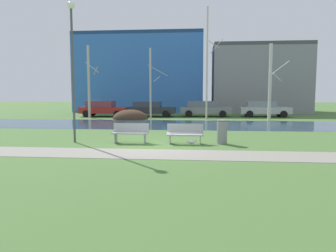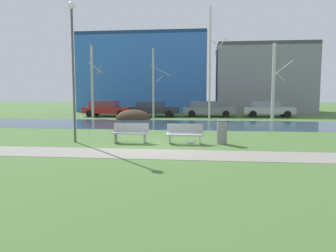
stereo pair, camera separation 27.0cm
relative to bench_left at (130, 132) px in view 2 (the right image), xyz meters
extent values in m
plane|color=#476B33|center=(1.22, 9.31, -0.47)|extent=(120.00, 120.00, 0.00)
cube|color=gray|center=(1.22, -2.55, -0.47)|extent=(60.00, 1.95, 0.01)
cube|color=#284256|center=(1.22, 8.77, -0.47)|extent=(80.00, 7.17, 0.01)
ellipsoid|color=#423021|center=(-2.89, 13.39, -0.47)|extent=(3.08, 2.67, 1.64)
cube|color=#9EA0A3|center=(0.00, -0.09, -0.02)|extent=(1.61, 0.52, 0.05)
cube|color=#9EA0A3|center=(0.00, 0.18, 0.20)|extent=(1.60, 0.12, 0.40)
cube|color=#9EA0A3|center=(-0.65, -0.05, -0.25)|extent=(0.05, 0.43, 0.45)
cube|color=#9EA0A3|center=(0.66, -0.02, -0.25)|extent=(0.05, 0.43, 0.45)
cylinder|color=#9EA0A3|center=(-0.65, -0.09, 0.12)|extent=(0.05, 0.28, 0.04)
cylinder|color=#9EA0A3|center=(0.66, -0.06, 0.12)|extent=(0.05, 0.28, 0.04)
cube|color=#9EA0A3|center=(2.43, -0.09, -0.02)|extent=(1.61, 0.52, 0.14)
cube|color=#9EA0A3|center=(2.43, 0.18, 0.20)|extent=(1.60, 0.12, 0.40)
cube|color=#9EA0A3|center=(1.78, -0.05, -0.25)|extent=(0.05, 0.43, 0.45)
cube|color=#9EA0A3|center=(3.09, -0.02, -0.25)|extent=(0.05, 0.43, 0.45)
cylinder|color=#9EA0A3|center=(1.78, -0.09, 0.12)|extent=(0.05, 0.28, 0.04)
cylinder|color=#9EA0A3|center=(3.09, -0.06, 0.12)|extent=(0.05, 0.28, 0.04)
cylinder|color=gray|center=(4.04, 0.14, 0.05)|extent=(0.45, 0.45, 1.04)
torus|color=#494A4C|center=(4.04, 0.14, 0.54)|extent=(0.47, 0.47, 0.04)
ellipsoid|color=white|center=(2.71, -0.26, -0.35)|extent=(0.35, 0.16, 0.16)
sphere|color=white|center=(2.87, -0.26, -0.27)|extent=(0.11, 0.11, 0.11)
cone|color=gold|center=(2.93, -0.26, -0.27)|extent=(0.06, 0.03, 0.03)
cylinder|color=gold|center=(2.73, -0.29, -0.42)|extent=(0.01, 0.01, 0.10)
cylinder|color=gold|center=(2.73, -0.23, -0.42)|extent=(0.01, 0.01, 0.10)
cylinder|color=#4C4C51|center=(-2.55, -0.04, 2.46)|extent=(0.10, 0.10, 5.87)
sphere|color=white|center=(-2.55, -0.04, 5.55)|extent=(0.32, 0.32, 0.32)
cylinder|color=#BCB7A8|center=(-6.90, 14.45, 2.77)|extent=(0.23, 0.23, 6.49)
cylinder|color=#BCB7A8|center=(-6.37, 14.82, 3.79)|extent=(0.73, 1.02, 0.69)
cylinder|color=#BCB7A8|center=(-6.37, 13.91, 4.01)|extent=(0.98, 0.95, 0.93)
cylinder|color=#BCB7A8|center=(-1.10, 13.32, 2.54)|extent=(0.16, 0.16, 6.03)
cylinder|color=#BCB7A8|center=(-0.60, 13.66, 2.97)|extent=(0.72, 1.01, 0.42)
cylinder|color=#BCB7A8|center=(-0.35, 12.54, 3.60)|extent=(1.50, 1.46, 0.84)
cylinder|color=beige|center=(3.67, 13.76, 4.24)|extent=(0.16, 0.16, 9.42)
cylinder|color=beige|center=(4.48, 14.32, 5.76)|extent=(1.02, 1.45, 1.05)
cylinder|color=beige|center=(4.18, 13.24, 5.77)|extent=(1.04, 1.01, 0.55)
cylinder|color=beige|center=(8.79, 13.13, 2.64)|extent=(0.25, 0.25, 6.22)
cylinder|color=beige|center=(9.67, 13.74, 3.82)|extent=(1.16, 1.64, 1.09)
cylinder|color=beige|center=(9.23, 12.67, 3.03)|extent=(0.90, 0.88, 0.65)
cube|color=maroon|center=(-5.98, 16.07, 0.14)|extent=(4.56, 1.95, 0.59)
cube|color=brown|center=(-6.34, 16.08, 0.73)|extent=(2.56, 1.69, 0.59)
cylinder|color=black|center=(-4.46, 16.97, -0.15)|extent=(0.64, 0.23, 0.64)
cylinder|color=black|center=(-4.50, 15.11, -0.15)|extent=(0.64, 0.23, 0.64)
cylinder|color=black|center=(-7.45, 17.03, -0.15)|extent=(0.64, 0.23, 0.64)
cylinder|color=black|center=(-7.49, 15.17, -0.15)|extent=(0.64, 0.23, 0.64)
cube|color=#282B30|center=(-1.49, 16.37, 0.15)|extent=(4.56, 1.95, 0.60)
cube|color=#2F3648|center=(-1.85, 16.38, 0.70)|extent=(2.57, 1.69, 0.51)
cylinder|color=black|center=(0.02, 17.27, -0.15)|extent=(0.64, 0.23, 0.64)
cylinder|color=black|center=(-0.02, 15.41, -0.15)|extent=(0.64, 0.23, 0.64)
cylinder|color=black|center=(-2.97, 17.33, -0.15)|extent=(0.64, 0.23, 0.64)
cylinder|color=black|center=(-3.00, 15.47, -0.15)|extent=(0.64, 0.23, 0.64)
cube|color=slate|center=(3.67, 16.94, 0.13)|extent=(4.80, 1.90, 0.57)
cube|color=slate|center=(3.29, 16.95, 0.72)|extent=(2.70, 1.64, 0.60)
cylinder|color=black|center=(5.26, 17.81, -0.15)|extent=(0.64, 0.23, 0.64)
cylinder|color=black|center=(5.23, 16.00, -0.15)|extent=(0.64, 0.23, 0.64)
cylinder|color=black|center=(2.12, 17.87, -0.15)|extent=(0.64, 0.23, 0.64)
cylinder|color=black|center=(2.08, 16.07, -0.15)|extent=(0.64, 0.23, 0.64)
cube|color=#B2B5BC|center=(9.23, 17.10, 0.15)|extent=(4.64, 1.97, 0.60)
cube|color=gray|center=(8.86, 17.10, 0.74)|extent=(2.61, 1.70, 0.58)
cylinder|color=black|center=(10.77, 18.00, -0.15)|extent=(0.64, 0.23, 0.64)
cylinder|color=black|center=(10.73, 16.13, -0.15)|extent=(0.64, 0.23, 0.64)
cylinder|color=black|center=(7.73, 18.06, -0.15)|extent=(0.64, 0.23, 0.64)
cylinder|color=black|center=(7.69, 16.19, -0.15)|extent=(0.64, 0.23, 0.64)
cube|color=#3870C6|center=(-4.18, 25.81, 4.00)|extent=(15.27, 6.64, 8.94)
cube|color=navy|center=(-4.18, 25.81, 8.67)|extent=(15.27, 6.64, 0.40)
cube|color=gray|center=(9.93, 25.94, 3.19)|extent=(10.58, 9.21, 7.32)
cube|color=#48484B|center=(9.93, 25.94, 7.05)|extent=(10.58, 9.21, 0.40)
camera|label=1|loc=(3.02, -13.96, 1.72)|focal=34.37mm
camera|label=2|loc=(3.29, -13.93, 1.72)|focal=34.37mm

